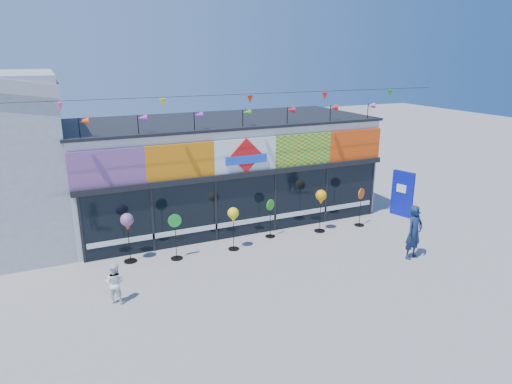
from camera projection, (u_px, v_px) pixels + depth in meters
ground at (289, 272)px, 14.38m from camera, size 80.00×80.00×0.00m
kite_shop at (222, 168)px, 18.97m from camera, size 16.00×5.70×5.31m
blue_sign at (402, 194)px, 19.17m from camera, size 0.43×0.97×1.94m
spinner_0 at (127, 223)px, 14.73m from camera, size 0.43×0.43×1.69m
spinner_1 at (176, 236)px, 15.08m from camera, size 0.45×0.40×1.58m
spinner_2 at (233, 216)px, 15.72m from camera, size 0.39×0.39×1.55m
spinner_3 at (270, 217)px, 16.96m from camera, size 0.39×0.37×1.47m
spinner_4 at (321, 198)px, 17.33m from camera, size 0.42×0.42×1.68m
spinner_5 at (361, 206)px, 18.09m from camera, size 0.41×0.40×1.55m
adult_man at (414, 232)px, 15.13m from camera, size 0.75×0.56×1.85m
child at (115, 283)px, 12.50m from camera, size 0.65×0.58×1.15m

